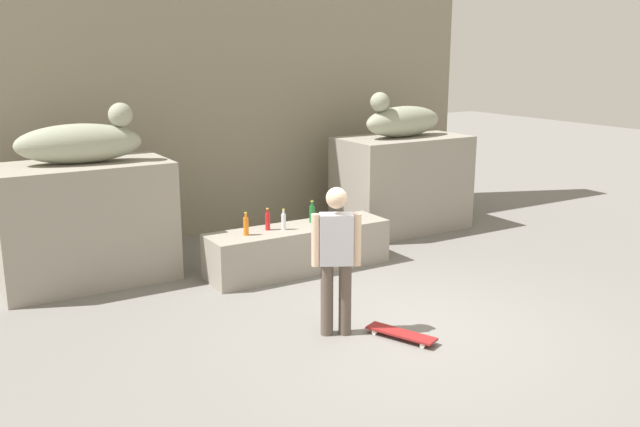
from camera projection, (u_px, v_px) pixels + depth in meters
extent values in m
plane|color=slate|center=(400.00, 326.00, 7.84)|extent=(40.00, 40.00, 0.00)
cube|color=gray|center=(216.00, 58.00, 11.46)|extent=(9.83, 0.60, 5.88)
cube|color=gray|center=(86.00, 223.00, 9.19)|extent=(2.24, 1.24, 1.63)
cube|color=gray|center=(402.00, 183.00, 11.88)|extent=(2.24, 1.24, 1.63)
ellipsoid|color=#9AA086|center=(79.00, 144.00, 8.94)|extent=(1.67, 0.79, 0.52)
sphere|color=#9AA086|center=(121.00, 115.00, 9.06)|extent=(0.32, 0.32, 0.32)
ellipsoid|color=#9AA086|center=(404.00, 121.00, 11.63)|extent=(1.65, 0.72, 0.52)
sphere|color=#9AA086|center=(380.00, 102.00, 11.22)|extent=(0.32, 0.32, 0.32)
cube|color=gray|center=(299.00, 248.00, 9.75)|extent=(2.69, 0.72, 0.64)
cylinder|color=brown|center=(327.00, 299.00, 7.52)|extent=(0.14, 0.14, 0.82)
cylinder|color=brown|center=(345.00, 299.00, 7.53)|extent=(0.14, 0.14, 0.82)
cube|color=silver|center=(336.00, 239.00, 7.36)|extent=(0.41, 0.35, 0.56)
sphere|color=beige|center=(337.00, 198.00, 7.26)|extent=(0.23, 0.23, 0.23)
cylinder|color=beige|center=(315.00, 240.00, 7.36)|extent=(0.09, 0.09, 0.58)
cylinder|color=beige|center=(357.00, 240.00, 7.38)|extent=(0.09, 0.09, 0.58)
cube|color=maroon|center=(401.00, 333.00, 7.47)|extent=(0.50, 0.81, 0.02)
cylinder|color=white|center=(429.00, 341.00, 7.36)|extent=(0.05, 0.06, 0.06)
cylinder|color=white|center=(423.00, 346.00, 7.25)|extent=(0.05, 0.06, 0.06)
cylinder|color=white|center=(381.00, 328.00, 7.71)|extent=(0.05, 0.06, 0.06)
cylinder|color=white|center=(374.00, 332.00, 7.60)|extent=(0.05, 0.06, 0.06)
cylinder|color=silver|center=(284.00, 222.00, 9.50)|extent=(0.07, 0.07, 0.22)
cylinder|color=silver|center=(283.00, 212.00, 9.46)|extent=(0.03, 0.03, 0.06)
cylinder|color=yellow|center=(283.00, 209.00, 9.46)|extent=(0.04, 0.04, 0.01)
cylinder|color=orange|center=(246.00, 226.00, 9.21)|extent=(0.07, 0.07, 0.25)
cylinder|color=orange|center=(246.00, 215.00, 9.18)|extent=(0.03, 0.03, 0.06)
cylinder|color=yellow|center=(246.00, 213.00, 9.17)|extent=(0.04, 0.04, 0.01)
cylinder|color=red|center=(268.00, 222.00, 9.48)|extent=(0.07, 0.07, 0.24)
cylinder|color=red|center=(267.00, 211.00, 9.44)|extent=(0.03, 0.03, 0.06)
cylinder|color=yellow|center=(267.00, 209.00, 9.44)|extent=(0.04, 0.04, 0.01)
cylinder|color=#1E722D|center=(312.00, 214.00, 9.90)|extent=(0.08, 0.08, 0.25)
cylinder|color=#1E722D|center=(312.00, 204.00, 9.86)|extent=(0.04, 0.04, 0.06)
cylinder|color=yellow|center=(312.00, 201.00, 9.85)|extent=(0.04, 0.04, 0.01)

